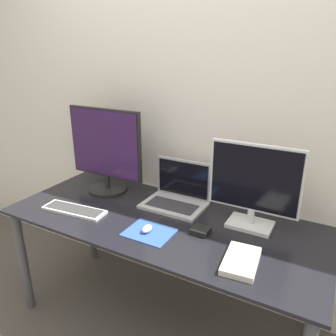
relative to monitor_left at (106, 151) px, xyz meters
name	(u,v)px	position (x,y,z in m)	size (l,w,h in m)	color
wall_back	(196,112)	(0.50, 0.27, 0.25)	(7.00, 0.05, 2.50)	silver
desk	(161,235)	(0.50, -0.16, -0.38)	(1.77, 0.74, 0.72)	black
monitor_left	(106,151)	(0.00, 0.00, 0.00)	(0.53, 0.25, 0.55)	black
monitor_right	(254,185)	(0.96, 0.00, -0.04)	(0.47, 0.16, 0.45)	silver
laptop	(178,194)	(0.49, 0.05, -0.21)	(0.36, 0.26, 0.26)	#ADADB2
keyboard	(74,210)	(0.02, -0.33, -0.27)	(0.39, 0.16, 0.02)	silver
mousepad	(149,232)	(0.52, -0.32, -0.27)	(0.24, 0.20, 0.00)	#2D519E
mouse	(147,229)	(0.51, -0.32, -0.25)	(0.04, 0.07, 0.04)	silver
book	(241,261)	(1.01, -0.34, -0.26)	(0.17, 0.25, 0.03)	silver
power_brick	(201,231)	(0.75, -0.20, -0.26)	(0.09, 0.08, 0.03)	black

